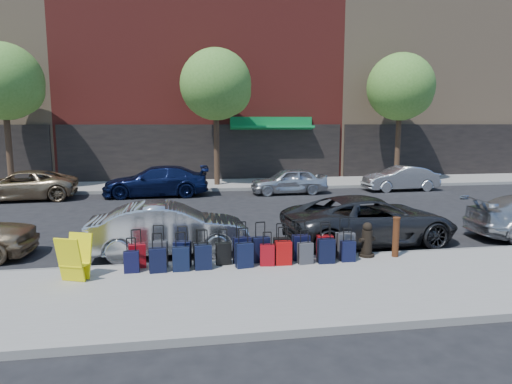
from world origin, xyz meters
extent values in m
plane|color=black|center=(0.00, 0.00, 0.00)|extent=(120.00, 120.00, 0.00)
cube|color=gray|center=(0.00, -6.50, 0.07)|extent=(60.00, 4.00, 0.15)
cube|color=gray|center=(0.00, 10.00, 0.07)|extent=(60.00, 4.00, 0.15)
cube|color=gray|center=(0.00, -4.48, 0.07)|extent=(60.00, 0.08, 0.15)
cube|color=gray|center=(0.00, 7.98, 0.07)|extent=(60.00, 0.08, 0.15)
cube|color=maroon|center=(0.00, 18.00, 10.00)|extent=(17.00, 12.00, 20.00)
cube|color=black|center=(0.00, 11.95, 1.70)|extent=(16.66, 0.15, 3.40)
cube|color=#0D7535|center=(4.00, 11.60, 3.20)|extent=(5.00, 0.91, 0.27)
cube|color=#0D7535|center=(4.00, 11.90, 3.55)|extent=(5.00, 0.10, 0.60)
cube|color=#9C7E5F|center=(16.00, 18.00, 9.00)|extent=(15.00, 12.00, 18.00)
cube|color=black|center=(16.00, 11.95, 1.70)|extent=(14.70, 0.15, 3.40)
cylinder|color=black|center=(-10.00, 9.50, 2.55)|extent=(0.30, 0.30, 4.80)
sphere|color=#437C29|center=(-10.00, 9.50, 5.52)|extent=(3.80, 3.80, 3.80)
sphere|color=#437C29|center=(-9.40, 9.50, 5.14)|extent=(2.58, 2.58, 2.58)
cylinder|color=black|center=(0.50, 9.50, 2.55)|extent=(0.30, 0.30, 4.80)
sphere|color=#437C29|center=(0.50, 9.50, 5.52)|extent=(3.80, 3.80, 3.80)
sphere|color=#437C29|center=(1.10, 9.50, 5.14)|extent=(2.58, 2.58, 2.58)
cylinder|color=black|center=(11.00, 9.50, 2.55)|extent=(0.30, 0.30, 4.80)
sphere|color=#437C29|center=(11.00, 9.50, 5.52)|extent=(3.80, 3.80, 3.80)
sphere|color=#437C29|center=(11.60, 9.50, 5.14)|extent=(2.58, 2.58, 2.58)
cube|color=maroon|center=(-2.48, -4.75, 0.43)|extent=(0.41, 0.28, 0.56)
cylinder|color=black|center=(-2.48, -4.75, 1.04)|extent=(0.21, 0.07, 0.03)
cube|color=#38373C|center=(-1.99, -4.76, 0.46)|extent=(0.43, 0.27, 0.62)
cylinder|color=black|center=(-1.99, -4.76, 1.13)|extent=(0.23, 0.06, 0.03)
cube|color=black|center=(-1.44, -4.83, 0.45)|extent=(0.43, 0.29, 0.60)
cylinder|color=black|center=(-1.44, -4.83, 1.10)|extent=(0.23, 0.07, 0.03)
cube|color=black|center=(-0.99, -4.79, 0.42)|extent=(0.38, 0.24, 0.54)
cylinder|color=black|center=(-0.99, -4.79, 1.00)|extent=(0.20, 0.06, 0.03)
cube|color=black|center=(-0.47, -4.83, 0.41)|extent=(0.37, 0.23, 0.53)
cylinder|color=black|center=(-0.47, -4.83, 0.99)|extent=(0.20, 0.05, 0.03)
cube|color=black|center=(-0.02, -4.76, 0.46)|extent=(0.45, 0.29, 0.62)
cylinder|color=black|center=(-0.02, -4.76, 1.14)|extent=(0.23, 0.07, 0.03)
cube|color=black|center=(0.44, -4.77, 0.46)|extent=(0.43, 0.26, 0.61)
cylinder|color=black|center=(0.44, -4.77, 1.12)|extent=(0.23, 0.05, 0.03)
cube|color=black|center=(0.94, -4.82, 0.44)|extent=(0.40, 0.24, 0.59)
cylinder|color=black|center=(0.94, -4.82, 1.08)|extent=(0.22, 0.04, 0.03)
cube|color=black|center=(1.45, -4.77, 0.46)|extent=(0.42, 0.25, 0.62)
cylinder|color=black|center=(1.45, -4.77, 1.12)|extent=(0.23, 0.05, 0.03)
cube|color=maroon|center=(2.06, -4.78, 0.44)|extent=(0.41, 0.25, 0.58)
cylinder|color=black|center=(2.06, -4.78, 1.07)|extent=(0.22, 0.05, 0.03)
cube|color=#3C3D41|center=(2.57, -4.82, 0.47)|extent=(0.45, 0.28, 0.65)
cylinder|color=black|center=(2.57, -4.82, 1.18)|extent=(0.24, 0.05, 0.03)
cube|color=black|center=(-2.57, -5.08, 0.40)|extent=(0.34, 0.20, 0.49)
cylinder|color=black|center=(-2.57, -5.08, 0.93)|extent=(0.19, 0.04, 0.03)
cube|color=black|center=(-1.99, -5.16, 0.43)|extent=(0.39, 0.24, 0.56)
cylinder|color=black|center=(-1.99, -5.16, 1.03)|extent=(0.21, 0.05, 0.03)
cube|color=black|center=(-1.47, -5.15, 0.43)|extent=(0.38, 0.22, 0.55)
cylinder|color=black|center=(-1.47, -5.15, 1.03)|extent=(0.21, 0.03, 0.03)
cube|color=black|center=(-0.97, -5.11, 0.44)|extent=(0.40, 0.24, 0.57)
cylinder|color=black|center=(-0.97, -5.11, 1.06)|extent=(0.22, 0.04, 0.03)
cube|color=black|center=(-0.01, -5.13, 0.44)|extent=(0.43, 0.29, 0.58)
cylinder|color=black|center=(-0.01, -5.13, 1.07)|extent=(0.22, 0.07, 0.03)
cube|color=maroon|center=(0.54, -5.08, 0.40)|extent=(0.36, 0.24, 0.50)
cylinder|color=black|center=(0.54, -5.08, 0.94)|extent=(0.19, 0.06, 0.03)
cube|color=#A70A0A|center=(0.93, -5.08, 0.43)|extent=(0.39, 0.23, 0.56)
cylinder|color=black|center=(0.93, -5.08, 1.05)|extent=(0.21, 0.04, 0.03)
cube|color=#3D3D42|center=(1.47, -5.09, 0.41)|extent=(0.37, 0.25, 0.51)
cylinder|color=black|center=(1.47, -5.09, 0.96)|extent=(0.20, 0.06, 0.03)
cube|color=black|center=(1.98, -5.11, 0.44)|extent=(0.40, 0.24, 0.59)
cylinder|color=black|center=(1.98, -5.11, 1.08)|extent=(0.22, 0.04, 0.03)
cube|color=black|center=(2.54, -5.07, 0.40)|extent=(0.34, 0.20, 0.50)
cylinder|color=black|center=(2.54, -5.07, 0.95)|extent=(0.19, 0.03, 0.03)
cylinder|color=black|center=(3.17, -4.74, 0.18)|extent=(0.39, 0.39, 0.07)
cylinder|color=black|center=(3.17, -4.74, 0.52)|extent=(0.26, 0.26, 0.61)
sphere|color=black|center=(3.17, -4.74, 0.90)|extent=(0.24, 0.24, 0.24)
cylinder|color=black|center=(3.17, -4.74, 0.59)|extent=(0.45, 0.23, 0.11)
cylinder|color=#38190C|center=(3.87, -4.89, 0.64)|extent=(0.16, 0.16, 0.99)
cylinder|color=#38190C|center=(3.87, -4.89, 1.14)|extent=(0.19, 0.19, 0.04)
cube|color=#F7EB0D|center=(-3.77, -5.58, 0.65)|extent=(0.60, 0.43, 0.98)
cube|color=#F7EB0D|center=(-3.65, -5.25, 0.65)|extent=(0.60, 0.43, 0.98)
cube|color=#F7EB0D|center=(-3.71, -5.41, 0.50)|extent=(0.64, 0.53, 0.02)
imported|color=silver|center=(-1.77, -3.24, 0.69)|extent=(4.25, 1.58, 1.39)
imported|color=#2E2E30|center=(3.96, -3.06, 0.70)|extent=(5.23, 2.77, 1.40)
imported|color=#987E5D|center=(-8.66, 6.70, 0.67)|extent=(5.00, 2.61, 1.35)
imported|color=#0D163C|center=(-2.63, 6.84, 0.72)|extent=(4.99, 2.05, 1.45)
imported|color=silver|center=(3.83, 6.54, 0.64)|extent=(3.80, 1.59, 1.29)
imported|color=#B5B8BC|center=(9.83, 6.68, 0.64)|extent=(3.93, 1.52, 1.28)
camera|label=1|loc=(-1.41, -15.32, 3.50)|focal=32.00mm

